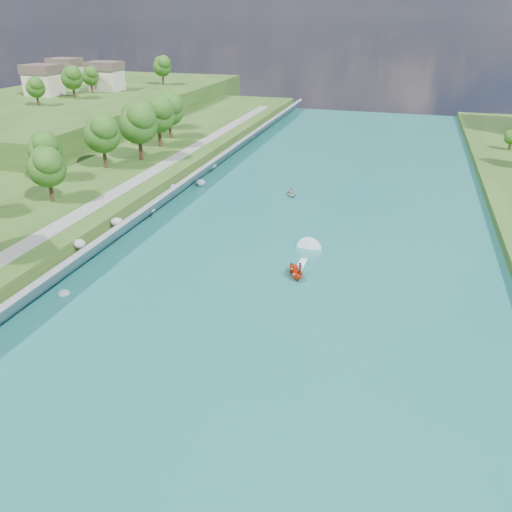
% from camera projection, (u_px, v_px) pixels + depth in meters
% --- Properties ---
extents(ground, '(260.00, 260.00, 0.00)m').
position_uv_depth(ground, '(249.00, 347.00, 50.12)').
color(ground, '#2D5119').
rests_on(ground, ground).
extents(river_water, '(55.00, 240.00, 0.10)m').
position_uv_depth(river_water, '(293.00, 262.00, 67.33)').
color(river_water, '#1A665D').
rests_on(river_water, ground).
extents(ridge_west, '(60.00, 120.00, 9.00)m').
position_uv_depth(ridge_west, '(84.00, 108.00, 151.42)').
color(ridge_west, '#2D5119').
rests_on(ridge_west, ground).
extents(riprap_bank, '(4.72, 236.00, 4.59)m').
position_uv_depth(riprap_bank, '(119.00, 231.00, 72.44)').
color(riprap_bank, slate).
rests_on(riprap_bank, ground).
extents(riverside_path, '(3.00, 200.00, 0.10)m').
position_uv_depth(riverside_path, '(81.00, 213.00, 74.24)').
color(riverside_path, gray).
rests_on(riverside_path, berm_west).
extents(ridge_houses, '(29.50, 29.50, 8.40)m').
position_uv_depth(ridge_houses, '(72.00, 75.00, 153.48)').
color(ridge_houses, beige).
rests_on(ridge_houses, ridge_west).
extents(trees_west, '(18.32, 153.19, 13.90)m').
position_uv_depth(trees_west, '(4.00, 176.00, 70.73)').
color(trees_west, '#1F5516').
rests_on(trees_west, berm_west).
extents(trees_ridge, '(17.72, 53.86, 10.76)m').
position_uv_depth(trees_ridge, '(106.00, 75.00, 148.09)').
color(trees_ridge, '#1F5516').
rests_on(trees_ridge, ridge_west).
extents(motorboat, '(3.60, 18.67, 2.11)m').
position_uv_depth(motorboat, '(299.00, 266.00, 64.92)').
color(motorboat, red).
rests_on(motorboat, river_water).
extents(raft, '(3.28, 3.80, 1.51)m').
position_uv_depth(raft, '(291.00, 194.00, 91.70)').
color(raft, gray).
rests_on(raft, river_water).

